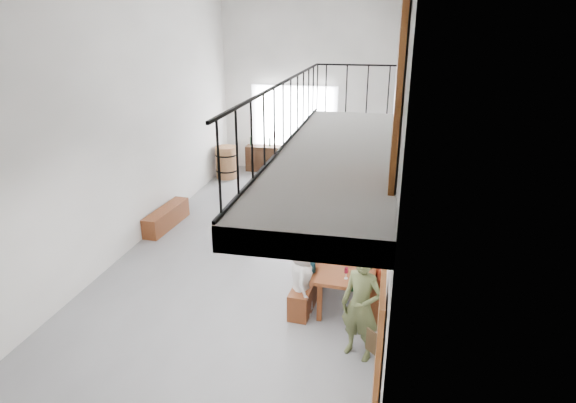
% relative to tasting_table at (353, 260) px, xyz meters
% --- Properties ---
extents(floor, '(12.00, 12.00, 0.00)m').
position_rel_tasting_table_xyz_m(floor, '(-2.18, 1.66, -0.71)').
color(floor, slate).
rests_on(floor, ground).
extents(room_walls, '(12.00, 12.00, 12.00)m').
position_rel_tasting_table_xyz_m(room_walls, '(-2.18, 1.66, 2.85)').
color(room_walls, white).
rests_on(room_walls, ground).
extents(gateway_portal, '(2.80, 0.08, 2.80)m').
position_rel_tasting_table_xyz_m(gateway_portal, '(-2.58, 7.60, 0.69)').
color(gateway_portal, white).
rests_on(gateway_portal, ground).
extents(right_wall_decor, '(0.07, 8.28, 5.07)m').
position_rel_tasting_table_xyz_m(right_wall_decor, '(0.53, -0.21, 1.04)').
color(right_wall_decor, brown).
rests_on(right_wall_decor, ground).
extents(balcony, '(1.52, 5.62, 4.00)m').
position_rel_tasting_table_xyz_m(balcony, '(-0.20, -1.47, 2.26)').
color(balcony, silver).
rests_on(balcony, ground).
extents(tasting_table, '(1.07, 2.31, 0.79)m').
position_rel_tasting_table_xyz_m(tasting_table, '(0.00, 0.00, 0.00)').
color(tasting_table, brown).
rests_on(tasting_table, ground).
extents(bench_inner, '(0.51, 2.10, 0.48)m').
position_rel_tasting_table_xyz_m(bench_inner, '(-0.72, -0.09, -0.47)').
color(bench_inner, brown).
rests_on(bench_inner, ground).
extents(bench_wall, '(0.28, 2.02, 0.46)m').
position_rel_tasting_table_xyz_m(bench_wall, '(0.39, 0.05, -0.47)').
color(bench_wall, brown).
rests_on(bench_wall, ground).
extents(tableware, '(0.39, 1.78, 0.35)m').
position_rel_tasting_table_xyz_m(tableware, '(0.01, 0.13, 0.22)').
color(tableware, '#113319').
rests_on(tableware, tasting_table).
extents(side_bench, '(0.48, 1.71, 0.48)m').
position_rel_tasting_table_xyz_m(side_bench, '(-4.68, 2.21, -0.47)').
color(side_bench, brown).
rests_on(side_bench, ground).
extents(oak_barrel, '(0.69, 0.69, 1.02)m').
position_rel_tasting_table_xyz_m(oak_barrel, '(-4.51, 6.30, -0.20)').
color(oak_barrel, brown).
rests_on(oak_barrel, ground).
extents(serving_counter, '(1.62, 0.52, 0.85)m').
position_rel_tasting_table_xyz_m(serving_counter, '(-3.33, 7.31, -0.28)').
color(serving_counter, '#382113').
rests_on(serving_counter, ground).
extents(counter_bottles, '(1.36, 0.10, 0.28)m').
position_rel_tasting_table_xyz_m(counter_bottles, '(-3.33, 7.31, 0.28)').
color(counter_bottles, '#113319').
rests_on(counter_bottles, serving_counter).
extents(guest_left_a, '(0.53, 0.71, 1.31)m').
position_rel_tasting_table_xyz_m(guest_left_a, '(-0.79, -0.78, -0.05)').
color(guest_left_a, silver).
rests_on(guest_left_a, ground).
extents(guest_left_b, '(0.37, 0.50, 1.23)m').
position_rel_tasting_table_xyz_m(guest_left_b, '(-0.73, -0.17, -0.09)').
color(guest_left_b, teal).
rests_on(guest_left_b, ground).
extents(guest_left_c, '(0.62, 0.68, 1.13)m').
position_rel_tasting_table_xyz_m(guest_left_c, '(-0.73, 0.35, -0.14)').
color(guest_left_c, silver).
rests_on(guest_left_c, ground).
extents(guest_left_d, '(0.65, 0.84, 1.14)m').
position_rel_tasting_table_xyz_m(guest_left_d, '(-0.68, 0.98, -0.14)').
color(guest_left_d, teal).
rests_on(guest_left_d, ground).
extents(guest_right_a, '(0.56, 0.82, 1.29)m').
position_rel_tasting_table_xyz_m(guest_right_a, '(0.54, -0.45, -0.06)').
color(guest_right_a, '#B93B1F').
rests_on(guest_right_a, ground).
extents(guest_right_b, '(0.35, 0.95, 1.01)m').
position_rel_tasting_table_xyz_m(guest_right_b, '(0.55, 0.17, -0.20)').
color(guest_right_b, black).
rests_on(guest_right_b, ground).
extents(guest_right_c, '(0.48, 0.61, 1.10)m').
position_rel_tasting_table_xyz_m(guest_right_c, '(0.59, 0.67, -0.15)').
color(guest_right_c, silver).
rests_on(guest_right_c, ground).
extents(host_standing, '(0.73, 0.62, 1.70)m').
position_rel_tasting_table_xyz_m(host_standing, '(0.26, -1.71, 0.14)').
color(host_standing, '#505831').
rests_on(host_standing, ground).
extents(potted_plant, '(0.51, 0.48, 0.45)m').
position_rel_tasting_table_xyz_m(potted_plant, '(0.27, 2.29, -0.48)').
color(potted_plant, '#144616').
rests_on(potted_plant, ground).
extents(bicycle_near, '(1.69, 1.04, 0.84)m').
position_rel_tasting_table_xyz_m(bicycle_near, '(-2.31, 7.12, -0.29)').
color(bicycle_near, black).
rests_on(bicycle_near, ground).
extents(bicycle_far, '(1.65, 0.67, 0.96)m').
position_rel_tasting_table_xyz_m(bicycle_far, '(-0.89, 6.71, -0.22)').
color(bicycle_far, black).
rests_on(bicycle_far, ground).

